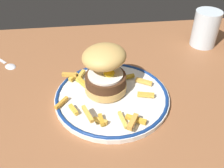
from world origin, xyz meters
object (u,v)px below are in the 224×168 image
Objects in this scene: burger at (105,69)px; water_glass at (205,31)px; spoon at (7,64)px; dinner_plate at (112,97)px.

burger reaches higher than water_glass.
burger is 31.07cm from spoon.
dinner_plate is 2.45× the size of water_glass.
burger is at bearing -148.65° from water_glass.
water_glass is 1.01× the size of spoon.
water_glass is at bearing 31.35° from burger.
dinner_plate reaches higher than spoon.
spoon is at bearing 146.79° from dinner_plate.
water_glass is 59.13cm from spoon.
spoon is at bearing -175.62° from water_glass.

